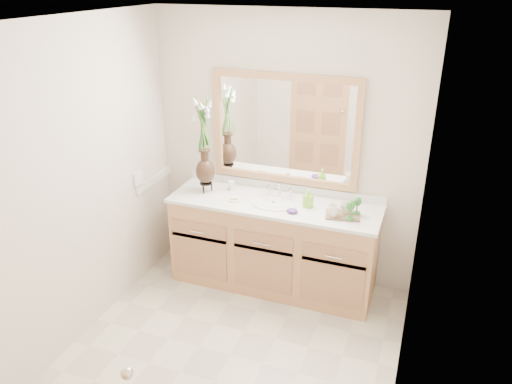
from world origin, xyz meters
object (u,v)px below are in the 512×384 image
at_px(tumbler, 231,185).
at_px(tray, 343,215).
at_px(flower_vase, 204,132).
at_px(soap_bottle, 308,199).

xyz_separation_m(tumbler, tray, (1.06, -0.19, -0.03)).
bearing_deg(tray, tumbler, 159.44).
relative_size(tumbler, tray, 0.29).
relative_size(flower_vase, soap_bottle, 5.97).
relative_size(soap_bottle, tray, 0.50).
distance_m(tumbler, tray, 1.08).
xyz_separation_m(flower_vase, tray, (1.26, -0.07, -0.55)).
bearing_deg(tray, soap_bottle, 156.08).
bearing_deg(soap_bottle, flower_vase, -163.47).
bearing_deg(tray, flower_vase, 166.31).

